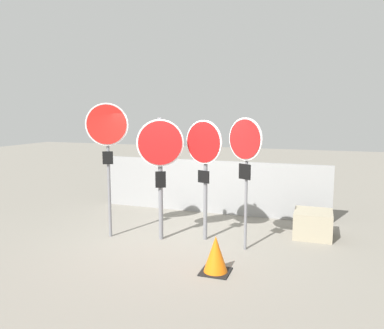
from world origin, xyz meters
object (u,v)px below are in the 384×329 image
at_px(stop_sign_0, 107,137).
at_px(storage_crate, 313,224).
at_px(stop_sign_1, 160,156).
at_px(stop_sign_3, 245,150).
at_px(traffic_cone_0, 216,255).
at_px(stop_sign_2, 204,155).

distance_m(stop_sign_0, storage_crate, 4.50).
bearing_deg(stop_sign_0, stop_sign_1, -12.19).
distance_m(stop_sign_1, stop_sign_3, 1.67).
bearing_deg(storage_crate, stop_sign_0, -160.47).
bearing_deg(traffic_cone_0, storage_crate, 58.72).
xyz_separation_m(stop_sign_1, stop_sign_3, (1.66, -0.01, 0.17)).
xyz_separation_m(stop_sign_1, traffic_cone_0, (1.43, -1.12, -1.39)).
height_order(traffic_cone_0, storage_crate, traffic_cone_0).
relative_size(stop_sign_0, stop_sign_1, 1.12).
relative_size(stop_sign_2, storage_crate, 3.01).
bearing_deg(stop_sign_3, storage_crate, 75.59).
xyz_separation_m(stop_sign_3, traffic_cone_0, (-0.22, -1.11, -1.56)).
distance_m(stop_sign_2, traffic_cone_0, 2.09).
xyz_separation_m(traffic_cone_0, storage_crate, (1.41, 2.32, -0.03)).
bearing_deg(stop_sign_1, stop_sign_2, -7.31).
bearing_deg(storage_crate, traffic_cone_0, -121.28).
bearing_deg(stop_sign_2, stop_sign_0, -145.97).
relative_size(stop_sign_0, traffic_cone_0, 4.54).
bearing_deg(stop_sign_0, stop_sign_2, -8.14).
bearing_deg(stop_sign_2, stop_sign_1, -140.86).
height_order(stop_sign_2, stop_sign_3, stop_sign_3).
bearing_deg(traffic_cone_0, stop_sign_0, 159.29).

